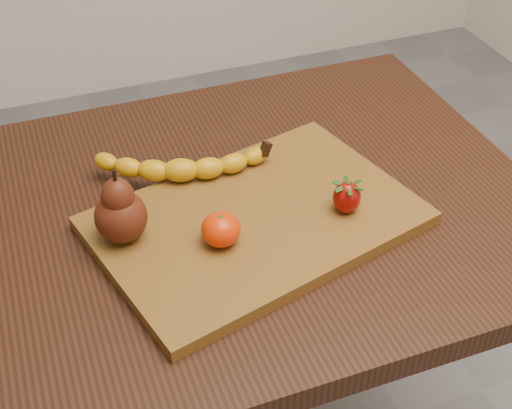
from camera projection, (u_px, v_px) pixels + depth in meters
name	position (u px, v px, depth m)	size (l,w,h in m)	color
table	(215.00, 256.00, 1.13)	(1.00, 0.70, 0.76)	black
cutting_board	(256.00, 220.00, 1.04)	(0.45, 0.30, 0.02)	brown
banana	(181.00, 170.00, 1.08)	(0.23, 0.06, 0.04)	#C58F09
pear	(119.00, 205.00, 0.96)	(0.07, 0.07, 0.11)	#491A0B
mandarin	(221.00, 230.00, 0.97)	(0.05, 0.05, 0.05)	red
strawberry	(347.00, 196.00, 1.02)	(0.04, 0.04, 0.05)	#8B0703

